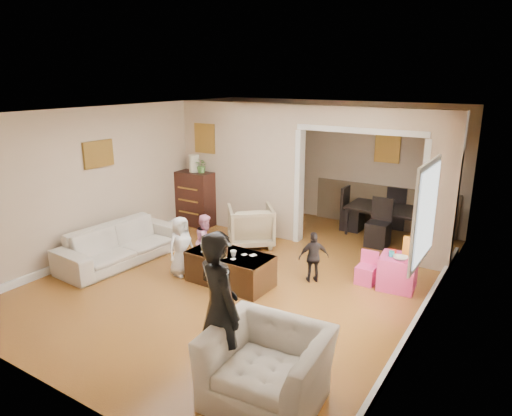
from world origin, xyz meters
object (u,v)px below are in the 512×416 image
Objects in this scene: table_lamp at (194,163)px; coffee_table at (230,269)px; armchair_front at (267,367)px; sofa at (121,244)px; dining_table at (388,222)px; play_table at (398,272)px; adult_person at (219,310)px; dresser at (196,198)px; child_kneel_a at (181,246)px; cyan_cup at (392,254)px; armchair_back at (251,226)px; child_toddler at (314,257)px; coffee_cup at (233,253)px; child_kneel_b at (206,241)px.

coffee_table is (2.35, -2.03, -1.09)m from table_lamp.
armchair_front is at bearing -47.03° from coffee_table.
sofa reaches higher than dining_table.
play_table is 0.31× the size of adult_person.
armchair_front is at bearing -43.76° from dresser.
dresser reaches higher than play_table.
child_kneel_a is at bearing -15.94° from adult_person.
coffee_table is 0.78× the size of adult_person.
play_table is (4.32, 1.50, -0.07)m from sofa.
cyan_cup is at bearing -66.94° from sofa.
table_lamp reaches higher than armchair_back.
armchair_back is at bearing -64.54° from child_toddler.
armchair_front is at bearing -85.74° from dining_table.
armchair_back is 8.83× the size of coffee_cup.
coffee_cup is 0.10× the size of child_kneel_a.
coffee_cup is 0.18× the size of play_table.
cyan_cup is 2.95m from child_kneel_b.
dining_table is at bearing 69.71° from coffee_cup.
dining_table is at bearing 110.07° from play_table.
sofa is 27.25× the size of cyan_cup.
armchair_back is 2.32× the size of table_lamp.
child_toddler is (0.95, 0.80, -0.13)m from coffee_cup.
table_lamp is 3.31m from coffee_cup.
armchair_back is 1.75m from child_kneel_a.
coffee_cup is (-1.74, 1.93, 0.16)m from armchair_front.
table_lamp is at bearing 131.81° from armchair_front.
table_lamp is 2.55m from child_kneel_b.
adult_person is (-0.55, -0.02, 0.47)m from armchair_front.
adult_person is (3.64, -4.03, -0.50)m from table_lamp.
cyan_cup is at bearing -79.91° from adult_person.
armchair_back is 1.04× the size of child_toddler.
child_kneel_a is (1.25, 0.13, 0.17)m from sofa.
cyan_cup is at bearing 28.88° from coffee_table.
cyan_cup is at bearing 80.51° from armchair_front.
armchair_front is 0.72m from adult_person.
armchair_front is 3.15× the size of table_lamp.
sofa is at bearing -2.07° from adult_person.
child_kneel_a reaches higher than sofa.
coffee_table is 3.74m from dining_table.
coffee_table is at bearing -32.28° from adult_person.
child_toddler is at bearing 113.81° from armchair_back.
adult_person is at bearing -47.90° from dresser.
coffee_cup is (2.20, 0.23, 0.21)m from sofa.
child_kneel_b is (-0.80, 0.35, -0.07)m from coffee_cup.
child_kneel_a reaches higher than dining_table.
child_toddler is (1.70, -0.84, 0.02)m from armchair_back.
child_toddler is (-0.35, -2.72, 0.11)m from dining_table.
armchair_back is at bearing 171.46° from cyan_cup.
coffee_cup is (2.45, -2.08, -0.04)m from dresser.
dresser reaches higher than child_toddler.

